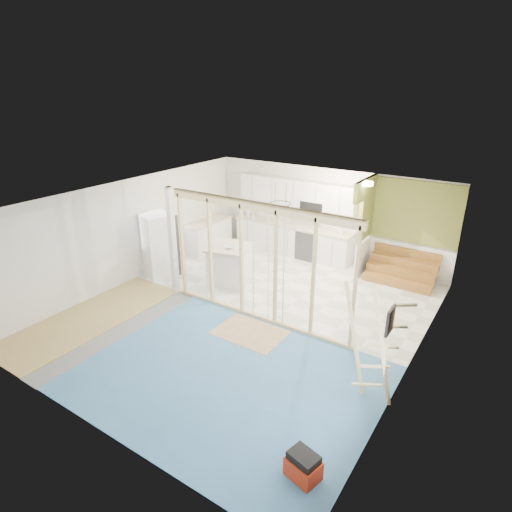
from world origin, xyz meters
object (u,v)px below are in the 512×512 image
Objects in this scene: fridge at (158,246)px; island at (230,265)px; ladder at (372,345)px; toolbox at (303,467)px.

fridge is 1.35× the size of island.
ladder is at bearing -41.82° from island.
ladder is (6.25, -1.63, 0.18)m from fridge.
island reaches higher than toolbox.
island is 5.97m from toolbox.
ladder reaches higher than toolbox.
toolbox is 0.24× the size of ladder.
fridge is 0.84× the size of ladder.
fridge reaches higher than island.
toolbox is (6.09, -3.53, -0.65)m from fridge.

